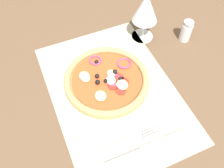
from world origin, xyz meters
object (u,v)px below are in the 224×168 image
Objects in this scene: plate at (107,84)px; pepper_shaker at (186,31)px; pizza at (107,80)px; fork at (127,140)px; knife at (148,148)px; wine_glass at (146,9)px.

pepper_shaker is (-6.67, 28.14, 2.27)cm from plate.
pizza is 1.21× the size of fork.
knife is at bearing -44.93° from pepper_shaker.
pepper_shaker is at bearing 103.35° from pizza.
wine_glass is at bearing 126.76° from pizza.
fork is at bearing -6.09° from pizza.
fork is (16.14, -1.70, -0.36)cm from plate.
pizza reaches higher than plate.
wine_glass is at bearing 126.74° from plate.
pizza is 16.35cm from fork.
wine_glass reaches higher than pizza.
pepper_shaker is (-22.81, 29.85, 2.63)cm from fork.
pepper_shaker is at bearing 38.70° from fork.
pepper_shaker is (-26.36, 26.29, 2.60)cm from knife.
knife is 37.32cm from pepper_shaker.
pizza reaches higher than knife.
plate is at bearing 85.29° from fork.
fork is at bearing -33.04° from wine_glass.
fork is 1.21× the size of wine_glass.
pepper_shaker is at bearing 103.34° from plate.
plate reaches higher than fork.
fork is (16.14, -1.72, -2.03)cm from pizza.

